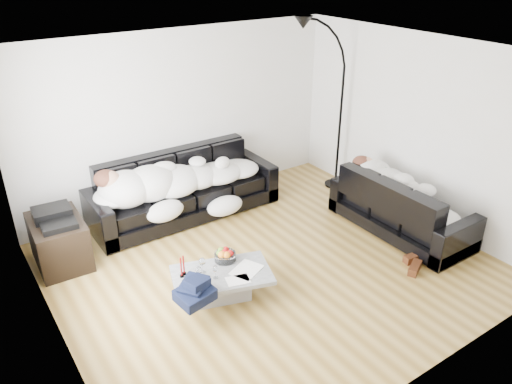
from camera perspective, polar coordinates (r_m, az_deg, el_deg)
ground at (r=6.33m, az=1.54°, el=-8.32°), size 5.00×5.00×0.00m
wall_back at (r=7.51m, az=-8.49°, el=8.25°), size 5.00×0.02×2.60m
wall_left at (r=4.83m, az=-23.22°, el=-4.51°), size 0.02×4.50×2.60m
wall_right at (r=7.34m, az=17.85°, el=6.84°), size 0.02×4.50×2.60m
ceiling at (r=5.30m, az=1.90°, el=15.45°), size 5.00×5.00×0.00m
sofa_back at (r=7.33m, az=-8.25°, el=0.64°), size 2.75×0.95×0.90m
sofa_right at (r=7.14m, az=16.35°, el=-1.38°), size 0.86×2.00×0.81m
sleeper_back at (r=7.21m, az=-8.17°, el=1.96°), size 2.33×0.80×0.47m
sleeper_right at (r=7.04m, az=16.58°, el=0.24°), size 0.72×1.71×0.42m
teal_cushion at (r=7.32m, az=12.72°, el=2.53°), size 0.42×0.38×0.20m
coffee_table at (r=5.75m, az=-3.91°, el=-10.51°), size 1.24×0.94×0.32m
fruit_bowl at (r=5.82m, az=-3.56°, el=-7.14°), size 0.27×0.27×0.15m
wine_glass_a at (r=5.62m, az=-6.15°, el=-8.36°), size 0.09×0.09×0.19m
wine_glass_b at (r=5.51m, az=-6.53°, el=-9.30°), size 0.08×0.08×0.18m
wine_glass_c at (r=5.54m, az=-4.66°, el=-9.10°), size 0.08×0.08×0.15m
candle_left at (r=5.57m, az=-8.55°, el=-8.55°), size 0.05×0.05×0.25m
candle_right at (r=5.61m, az=-8.26°, el=-8.30°), size 0.05×0.05×0.24m
newspaper_a at (r=5.68m, az=-1.09°, el=-8.86°), size 0.43×0.39×0.01m
newspaper_b at (r=5.53m, az=-2.08°, el=-10.01°), size 0.29×0.24×0.01m
navy_jacket at (r=5.21m, az=-7.28°, el=-10.45°), size 0.48×0.44×0.20m
shoes at (r=6.57m, az=17.67°, el=-7.72°), size 0.56×0.47×0.11m
av_cabinet at (r=6.68m, az=-21.56°, el=-5.30°), size 0.64×0.90×0.60m
stereo at (r=6.51m, az=-22.09°, el=-2.56°), size 0.46×0.37×0.13m
floor_lamp at (r=8.01m, az=9.64°, el=8.63°), size 0.95×0.67×2.42m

